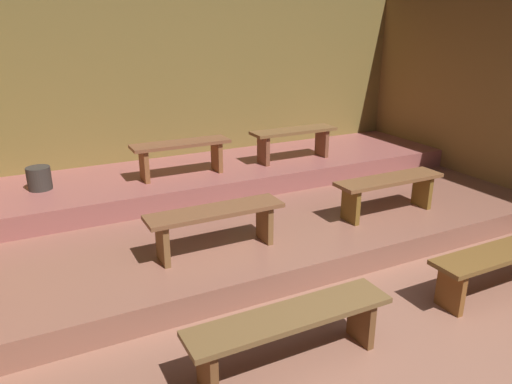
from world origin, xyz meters
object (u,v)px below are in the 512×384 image
object	(u,v)px
bench_floor_left	(291,326)
bench_middle_right	(294,137)
bench_middle_left	(181,151)
pail_middle	(39,178)
bench_lower_right	(389,187)
bench_floor_right	(504,259)
bench_lower_left	(216,220)

from	to	relation	value
bench_floor_left	bench_middle_right	size ratio (longest dim) A/B	1.26
bench_middle_left	pail_middle	size ratio (longest dim) A/B	4.55
bench_middle_right	pail_middle	size ratio (longest dim) A/B	4.55
bench_lower_right	pail_middle	bearing A→B (deg)	151.17
bench_middle_left	bench_middle_right	xyz separation A→B (m)	(1.42, 0.00, 0.00)
bench_lower_right	bench_middle_left	distance (m)	2.21
bench_floor_right	bench_middle_left	bearing A→B (deg)	121.30
bench_lower_right	bench_middle_right	xyz separation A→B (m)	(-0.21, 1.47, 0.22)
bench_floor_right	pail_middle	bearing A→B (deg)	136.22
bench_floor_left	bench_middle_left	bearing A→B (deg)	84.62
bench_floor_left	bench_middle_right	distance (m)	3.26
bench_lower_right	bench_middle_right	world-z (taller)	bench_middle_right
bench_floor_left	bench_middle_left	xyz separation A→B (m)	(0.26, 2.76, 0.43)
bench_floor_right	bench_middle_right	xyz separation A→B (m)	(-0.26, 2.76, 0.43)
bench_floor_left	bench_lower_left	bearing A→B (deg)	87.93
bench_lower_right	pail_middle	xyz separation A→B (m)	(-3.06, 1.68, 0.05)
bench_floor_left	pail_middle	xyz separation A→B (m)	(-1.17, 2.98, 0.27)
bench_floor_left	pail_middle	distance (m)	3.21
bench_floor_left	bench_floor_right	size ratio (longest dim) A/B	1.00
bench_floor_left	bench_lower_left	xyz separation A→B (m)	(0.05, 1.29, 0.21)
bench_lower_right	bench_middle_right	size ratio (longest dim) A/B	1.08
bench_floor_right	bench_middle_left	xyz separation A→B (m)	(-1.68, 2.76, 0.43)
bench_middle_left	bench_middle_right	size ratio (longest dim) A/B	1.00
bench_floor_right	bench_middle_right	world-z (taller)	bench_middle_right
bench_middle_left	pail_middle	distance (m)	1.45
bench_floor_left	bench_lower_left	distance (m)	1.31
bench_floor_right	pail_middle	distance (m)	4.31
pail_middle	bench_middle_right	bearing A→B (deg)	-4.32
bench_lower_left	bench_middle_right	xyz separation A→B (m)	(1.63, 1.47, 0.22)
bench_lower_right	pail_middle	world-z (taller)	pail_middle
bench_middle_right	bench_lower_right	bearing A→B (deg)	-81.73
bench_middle_left	pail_middle	bearing A→B (deg)	171.42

